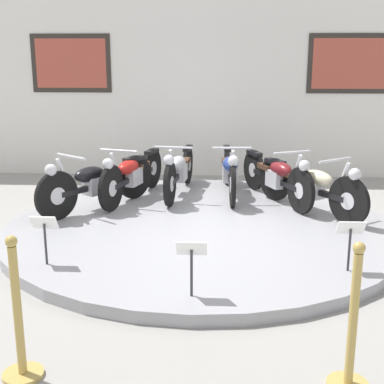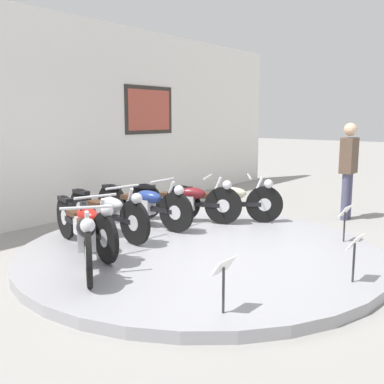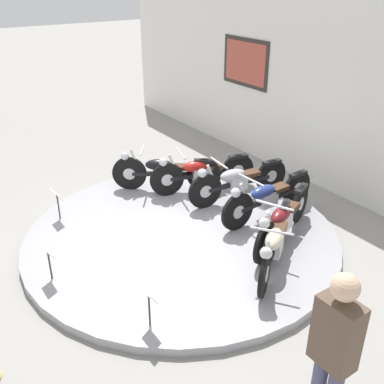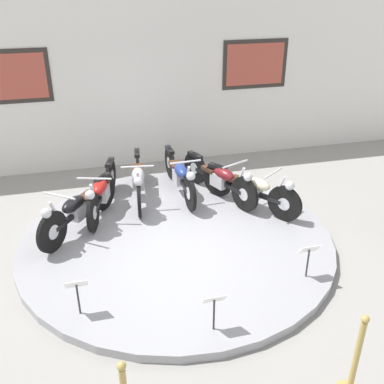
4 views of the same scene
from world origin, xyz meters
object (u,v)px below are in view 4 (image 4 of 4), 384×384
Objects in this scene: info_placard_front_left at (77,289)px; info_placard_front_right at (309,253)px; motorcycle_black at (78,208)px; motorcycle_blue at (180,174)px; motorcycle_maroon at (220,178)px; stanchion_post_right_of_entry at (354,369)px; motorcycle_cream at (252,188)px; motorcycle_red at (102,190)px; motorcycle_silver at (138,179)px; info_placard_front_centre at (214,304)px.

info_placard_front_left is 1.00× the size of info_placard_front_right.
motorcycle_black is 0.82× the size of motorcycle_blue.
stanchion_post_right_of_entry reaches higher than motorcycle_maroon.
motorcycle_cream is at bearing -0.03° from motorcycle_black.
motorcycle_red is at bearing 116.95° from stanchion_post_right_of_entry.
info_placard_front_right is at bearing -33.98° from motorcycle_black.
motorcycle_red is 1.18× the size of motorcycle_cream.
motorcycle_silver is 4.73m from stanchion_post_right_of_entry.
motorcycle_cream is 1.95m from info_placard_front_right.
motorcycle_maroon is 3.29m from info_placard_front_centre.
motorcycle_maroon is 1.78× the size of stanchion_post_right_of_entry.
info_placard_front_left is (-0.05, -1.95, -0.01)m from motorcycle_black.
motorcycle_maroon reaches higher than info_placard_front_right.
motorcycle_maroon is 3.53m from info_placard_front_left.
motorcycle_cream is 3.16× the size of info_placard_front_right.
motorcycle_silver is at bearing 179.98° from motorcycle_blue.
stanchion_post_right_of_entry reaches higher than info_placard_front_right.
stanchion_post_right_of_entry is at bearing -33.42° from info_placard_front_left.
motorcycle_silver is at bearing 123.57° from info_placard_front_right.
motorcycle_black is 1.00× the size of motorcycle_cream.
motorcycle_silver is at bearing 25.19° from motorcycle_red.
stanchion_post_right_of_entry is at bearing -95.00° from motorcycle_cream.
motorcycle_cream is at bearing 91.57° from info_placard_front_right.
info_placard_front_left is at bearing -123.52° from motorcycle_blue.
info_placard_front_centre is (-0.37, -3.42, -0.01)m from motorcycle_blue.
info_placard_front_left is at bearing 180.00° from info_placard_front_right.
motorcycle_blue is 1.92× the size of stanchion_post_right_of_entry.
motorcycle_silver is at bearing 108.21° from stanchion_post_right_of_entry.
motorcycle_cream is at bearing 61.21° from info_placard_front_centre.
motorcycle_cream is 3.67m from stanchion_post_right_of_entry.
motorcycle_red is at bearing 79.70° from info_placard_front_left.
info_placard_front_centre is at bearing -156.69° from info_placard_front_right.
motorcycle_blue is at bearing 83.81° from info_placard_front_centre.
motorcycle_red is at bearing -167.65° from motorcycle_blue.
motorcycle_black is 3.16× the size of info_placard_front_left.
stanchion_post_right_of_entry is (1.10, -1.07, -0.15)m from info_placard_front_centre.
motorcycle_silver is at bearing 38.55° from motorcycle_black.
motorcycle_cream is (2.45, -0.53, -0.00)m from motorcycle_red.
motorcycle_cream reaches higher than info_placard_front_left.
motorcycle_maroon is at bearing 71.73° from info_placard_front_centre.
info_placard_front_centre is at bearing -61.23° from motorcycle_black.
stanchion_post_right_of_entry is at bearing -102.38° from info_placard_front_right.
motorcycle_blue is 1.22× the size of motorcycle_cream.
info_placard_front_centre is 1.54m from stanchion_post_right_of_entry.
stanchion_post_right_of_entry is (-0.32, -3.65, -0.15)m from motorcycle_cream.
motorcycle_silver is at bearing 155.04° from motorcycle_cream.
motorcycle_red is at bearing 53.09° from motorcycle_black.
stanchion_post_right_of_entry is (2.52, -3.66, -0.16)m from motorcycle_black.
motorcycle_silver is 3.00m from info_placard_front_left.
motorcycle_black is at bearing 118.77° from info_placard_front_centre.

